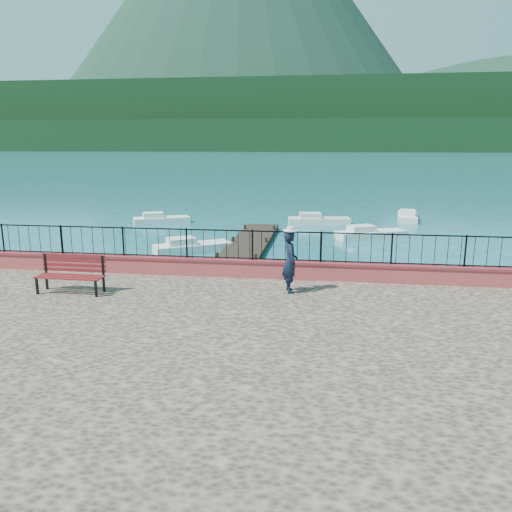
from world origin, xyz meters
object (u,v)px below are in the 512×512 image
(boat_5, at_px, (407,214))
(boat_3, at_px, (162,218))
(park_bench, at_px, (71,282))
(boat_0, at_px, (192,244))
(boat_4, at_px, (319,218))
(boat_2, at_px, (371,231))
(person, at_px, (290,262))

(boat_5, bearing_deg, boat_3, 110.71)
(park_bench, height_order, boat_3, park_bench)
(boat_0, distance_m, boat_5, 18.00)
(boat_4, bearing_deg, boat_2, -65.24)
(boat_2, height_order, boat_3, same)
(boat_2, height_order, boat_4, same)
(boat_4, height_order, boat_5, same)
(person, xyz_separation_m, boat_2, (3.66, 15.37, -1.71))
(park_bench, distance_m, boat_3, 20.34)
(person, xyz_separation_m, boat_5, (6.88, 23.06, -1.71))
(boat_2, relative_size, boat_5, 0.97)
(park_bench, bearing_deg, boat_0, 87.69)
(person, bearing_deg, boat_4, -18.55)
(boat_5, bearing_deg, boat_0, 142.57)
(person, relative_size, boat_5, 0.42)
(park_bench, relative_size, boat_3, 0.52)
(boat_0, xyz_separation_m, boat_4, (6.31, 9.90, 0.00))
(boat_0, distance_m, boat_2, 10.72)
(boat_4, xyz_separation_m, boat_5, (6.33, 2.91, 0.00))
(boat_0, bearing_deg, boat_3, 85.88)
(person, bearing_deg, boat_0, 12.35)
(person, distance_m, boat_4, 20.23)
(park_bench, xyz_separation_m, boat_4, (6.90, 21.14, -1.12))
(person, distance_m, boat_2, 15.89)
(park_bench, distance_m, boat_2, 19.21)
(boat_4, bearing_deg, boat_3, 178.10)
(boat_0, distance_m, boat_3, 9.80)
(park_bench, height_order, boat_5, park_bench)
(park_bench, relative_size, boat_4, 0.47)
(boat_2, xyz_separation_m, boat_3, (-13.97, 3.56, 0.00))
(boat_2, distance_m, boat_3, 14.42)
(boat_0, height_order, boat_2, same)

